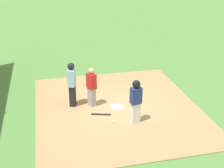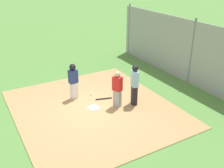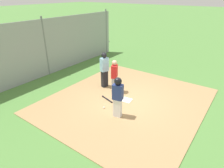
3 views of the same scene
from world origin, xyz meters
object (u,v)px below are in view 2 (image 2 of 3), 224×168
catcher (117,89)px  umpire (135,84)px  parked_car_red (195,44)px  runner (73,79)px  baseball (91,94)px  home_plate (94,108)px  baseball_bat (104,99)px

catcher → umpire: bearing=141.7°
umpire → parked_car_red: bearing=-133.4°
catcher → umpire: (-0.19, -0.75, 0.12)m
runner → baseball: 1.21m
catcher → parked_car_red: bearing=-179.8°
runner → parked_car_red: (2.27, -9.90, -0.37)m
home_plate → runner: bearing=16.0°
baseball → baseball_bat: bearing=-153.3°
catcher → runner: (1.65, 1.32, 0.11)m
umpire → parked_car_red: umpire is taller
umpire → catcher: bearing=5.0°
runner → catcher: bearing=27.1°
parked_car_red → catcher: bearing=-65.2°
baseball_bat → baseball: (0.66, 0.33, 0.01)m
baseball_bat → umpire: bearing=-31.3°
baseball → parked_car_red: (2.39, -9.12, 0.55)m
umpire → baseball_bat: umpire is taller
baseball → parked_car_red: 9.44m
catcher → baseball: catcher is taller
runner → baseball_bat: bearing=43.2°
home_plate → catcher: (-0.37, -0.95, 0.83)m
umpire → baseball_bat: 1.69m
parked_car_red → runner: bearing=-76.8°
parked_car_red → umpire: bearing=-62.0°
umpire → parked_car_red: (4.10, -7.84, -0.38)m
baseball_bat → baseball: size_ratio=10.25×
parked_car_red → baseball_bat: bearing=-70.5°
umpire → runner: umpire is taller
baseball → parked_car_red: parked_car_red is taller
baseball → parked_car_red: size_ratio=0.02×
home_plate → umpire: umpire is taller
catcher → baseball_bat: catcher is taller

